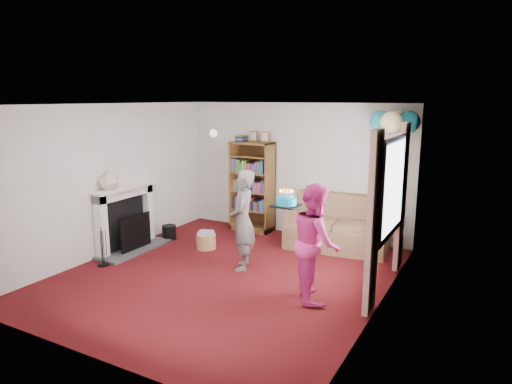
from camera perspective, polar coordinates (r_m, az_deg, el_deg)
The scene contains 16 objects.
ground at distance 6.91m, azimuth -3.84°, elevation -10.33°, with size 5.00×5.00×0.00m, color #370808.
wall_back at distance 8.73m, azimuth 4.90°, elevation 2.85°, with size 4.50×0.02×2.50m, color silver.
wall_left at distance 7.97m, azimuth -17.83°, elevation 1.47°, with size 0.02×5.00×2.50m, color silver.
wall_right at distance 5.69m, azimuth 15.62°, elevation -2.37°, with size 0.02×5.00×2.50m, color silver.
ceiling at distance 6.41m, azimuth -4.15°, elevation 10.92°, with size 4.50×5.00×0.01m, color white.
fireplace at distance 8.14m, azimuth -15.70°, elevation -3.53°, with size 0.55×1.80×1.12m.
window_bay at distance 6.28m, azimuth 16.36°, elevation -1.54°, with size 0.14×2.02×2.20m.
wall_sconce at distance 9.37m, azimuth -5.33°, elevation 7.33°, with size 0.16×0.23×0.16m.
bookcase at distance 8.96m, azimuth -0.39°, elevation 0.63°, with size 0.83×0.42×1.96m.
sofa at distance 8.16m, azimuth 10.29°, elevation -4.47°, with size 1.72×0.91×0.91m.
wicker_basket at distance 8.06m, azimuth -6.26°, elevation -6.05°, with size 0.34×0.34×0.32m.
person_striped at distance 6.92m, azimuth -1.65°, elevation -3.55°, with size 0.56×0.37×1.54m, color black.
person_magenta at distance 5.95m, azimuth 7.46°, elevation -6.22°, with size 0.75×0.58×1.54m, color #CB2878.
birthday_cake at distance 6.28m, azimuth 3.81°, elevation -1.18°, with size 0.35×0.35×0.22m.
balloons at distance 7.62m, azimuth 16.94°, elevation 8.43°, with size 0.78×0.78×1.72m.
mantel_vase at distance 7.76m, azimuth -17.93°, elevation 1.51°, with size 0.32×0.32×0.33m, color beige.
Camera 1 is at (3.45, -5.39, 2.59)m, focal length 32.00 mm.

